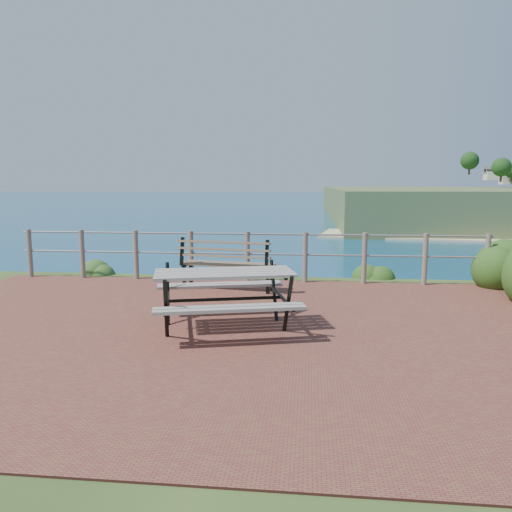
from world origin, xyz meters
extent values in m
cube|color=brown|center=(0.00, 0.00, 0.00)|extent=(10.00, 7.00, 0.12)
plane|color=#14697A|center=(0.00, 200.00, 0.00)|extent=(1200.00, 1200.00, 0.00)
cylinder|color=#6B5B4C|center=(-4.60, 3.35, 0.52)|extent=(0.10, 0.10, 1.00)
cylinder|color=#6B5B4C|center=(-3.45, 3.35, 0.52)|extent=(0.10, 0.10, 1.00)
cylinder|color=#6B5B4C|center=(-2.30, 3.35, 0.52)|extent=(0.10, 0.10, 1.00)
cylinder|color=#6B5B4C|center=(-1.15, 3.35, 0.52)|extent=(0.10, 0.10, 1.00)
cylinder|color=#6B5B4C|center=(0.00, 3.35, 0.52)|extent=(0.10, 0.10, 1.00)
cylinder|color=#6B5B4C|center=(1.15, 3.35, 0.52)|extent=(0.10, 0.10, 1.00)
cylinder|color=#6B5B4C|center=(2.30, 3.35, 0.52)|extent=(0.10, 0.10, 1.00)
cylinder|color=#6B5B4C|center=(3.45, 3.35, 0.52)|extent=(0.10, 0.10, 1.00)
cylinder|color=#6B5B4C|center=(4.60, 3.35, 0.52)|extent=(0.10, 0.10, 1.00)
cylinder|color=slate|center=(0.00, 3.35, 0.97)|extent=(9.40, 0.04, 0.04)
cylinder|color=slate|center=(0.00, 3.35, 0.57)|extent=(9.40, 0.04, 0.04)
cube|color=gray|center=(0.10, 0.05, 0.78)|extent=(1.97, 1.20, 0.04)
cube|color=gray|center=(0.10, 0.05, 0.47)|extent=(1.85, 0.73, 0.04)
cube|color=gray|center=(0.10, 0.05, 0.47)|extent=(1.85, 0.73, 0.04)
cylinder|color=black|center=(0.10, 0.05, 0.42)|extent=(1.54, 0.45, 0.05)
cube|color=brown|center=(-0.26, 2.51, 0.50)|extent=(1.77, 0.70, 0.04)
cube|color=brown|center=(-0.26, 2.51, 0.80)|extent=(1.73, 0.40, 0.39)
cube|color=black|center=(-0.26, 2.51, 0.26)|extent=(0.06, 0.07, 0.48)
cube|color=black|center=(-0.26, 2.51, 0.26)|extent=(0.06, 0.07, 0.48)
cube|color=black|center=(-0.26, 2.51, 0.26)|extent=(0.06, 0.07, 0.48)
cube|color=black|center=(-0.26, 2.51, 0.26)|extent=(0.06, 0.07, 0.48)
ellipsoid|color=#204214|center=(5.17, 3.66, 0.00)|extent=(1.26, 1.26, 1.79)
ellipsoid|color=#2B541F|center=(-3.38, 3.87, 0.00)|extent=(0.72, 0.72, 0.44)
ellipsoid|color=#204214|center=(2.63, 4.10, 0.00)|extent=(0.66, 0.66, 0.36)
camera|label=1|loc=(1.22, -6.43, 1.96)|focal=35.00mm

